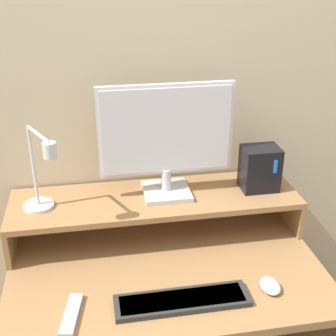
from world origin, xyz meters
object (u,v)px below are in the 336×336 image
object	(u,v)px
keyboard	(182,301)
remote_control	(71,315)
desk_lamp	(41,179)
router_dock	(260,168)
monitor	(166,137)
mouse	(270,286)

from	to	relation	value
keyboard	remote_control	bearing A→B (deg)	179.94
desk_lamp	router_dock	size ratio (longest dim) A/B	1.84
router_dock	keyboard	size ratio (longest dim) A/B	0.40
monitor	desk_lamp	distance (m)	0.46
monitor	router_dock	size ratio (longest dim) A/B	2.87
remote_control	router_dock	bearing A→B (deg)	29.65
desk_lamp	mouse	xyz separation A→B (m)	(0.71, -0.34, -0.28)
mouse	keyboard	bearing A→B (deg)	-177.08
keyboard	mouse	distance (m)	0.29
router_dock	mouse	size ratio (longest dim) A/B	1.84
remote_control	monitor	bearing A→B (deg)	49.90
monitor	mouse	distance (m)	0.62
desk_lamp	mouse	world-z (taller)	desk_lamp
desk_lamp	keyboard	size ratio (longest dim) A/B	0.74
keyboard	mouse	xyz separation A→B (m)	(0.29, 0.01, 0.00)
router_dock	mouse	xyz separation A→B (m)	(-0.09, -0.40, -0.23)
mouse	remote_control	distance (m)	0.63
keyboard	remote_control	xyz separation A→B (m)	(-0.34, 0.00, -0.00)
mouse	remote_control	xyz separation A→B (m)	(-0.63, -0.01, -0.01)
desk_lamp	keyboard	bearing A→B (deg)	-40.68
desk_lamp	remote_control	bearing A→B (deg)	-77.54
monitor	keyboard	xyz separation A→B (m)	(-0.03, -0.43, -0.37)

